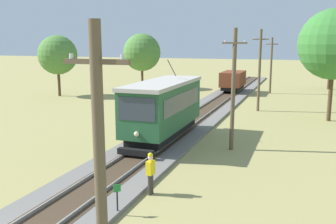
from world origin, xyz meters
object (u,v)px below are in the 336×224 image
utility_pole_far (271,65)px  tree_left_near (142,52)px  freight_car (233,80)px  utility_pole_near_tram (233,88)px  second_worker (127,128)px  tree_right_near (331,53)px  gravel_pile (186,91)px  tree_right_far (334,44)px  track_worker (151,172)px  utility_pole_mid (259,70)px  red_tram (163,108)px  tree_left_far (58,55)px  utility_pole_foreground (100,182)px  trackside_signal_marker (117,198)px

utility_pole_far → tree_left_near: size_ratio=0.92×
utility_pole_far → freight_car: bearing=-164.6°
utility_pole_near_tram → second_worker: utility_pole_near_tram is taller
tree_right_near → gravel_pile: bearing=-145.5°
utility_pole_far → tree_right_far: (5.82, -15.03, 2.55)m
freight_car → second_worker: (-1.96, -25.42, -0.57)m
second_worker → gravel_pile: bearing=-151.9°
gravel_pile → track_worker: 30.11m
utility_pole_near_tram → utility_pole_mid: utility_pole_mid is taller
red_tram → freight_car: red_tram is taller
tree_left_far → utility_pole_foreground: bearing=-53.2°
utility_pole_foreground → tree_left_near: bearing=112.4°
gravel_pile → tree_left_near: (-7.30, 3.70, 4.37)m
tree_left_near → tree_right_far: 26.67m
gravel_pile → second_worker: size_ratio=1.18×
red_tram → gravel_pile: 21.86m
utility_pole_near_tram → tree_right_far: 12.35m
utility_pole_near_tram → utility_pole_foreground: bearing=-90.0°
utility_pole_foreground → utility_pole_near_tram: bearing=90.0°
utility_pole_near_tram → second_worker: 6.86m
red_tram → utility_pole_foreground: bearing=-74.2°
freight_car → utility_pole_near_tram: size_ratio=0.74×
utility_pole_foreground → tree_right_near: (6.91, 47.64, 1.36)m
tree_right_far → red_tram: bearing=-134.0°
tree_right_near → freight_car: bearing=-144.4°
utility_pole_near_tram → red_tram: bearing=178.1°
red_tram → trackside_signal_marker: size_ratio=7.24×
second_worker → utility_pole_far: bearing=-172.8°
utility_pole_near_tram → utility_pole_far: 25.66m
tree_left_far → tree_right_far: tree_right_far is taller
utility_pole_near_tram → tree_left_near: (-16.58, 25.05, 1.21)m
utility_pole_foreground → utility_pole_near_tram: size_ratio=0.95×
utility_pole_mid → tree_right_far: size_ratio=0.83×
tree_right_near → red_tram: bearing=-109.1°
tree_left_far → tree_right_far: bearing=-9.3°
tree_right_near → tree_left_near: bearing=-162.4°
utility_pole_mid → track_worker: bearing=-95.2°
freight_car → gravel_pile: bearing=-147.9°
second_worker → tree_left_far: bearing=-114.1°
gravel_pile → tree_left_far: tree_left_far is taller
tree_right_near → tree_left_far: (-29.69, -17.20, -0.07)m
trackside_signal_marker → track_worker: size_ratio=0.66×
red_tram → tree_left_near: tree_left_near is taller
utility_pole_foreground → utility_pole_far: 40.80m
red_tram → utility_pole_foreground: 15.93m
gravel_pile → tree_right_near: bearing=34.5°
trackside_signal_marker → utility_pole_mid: bearing=84.3°
freight_car → tree_left_far: tree_left_far is taller
freight_car → tree_left_far: size_ratio=0.75×
utility_pole_foreground → red_tram: bearing=105.8°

